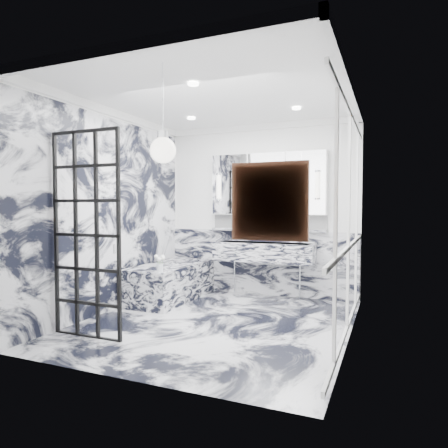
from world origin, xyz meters
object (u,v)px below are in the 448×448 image
at_px(trough_sink, 264,252).
at_px(mirror_cabinet, 267,184).
at_px(crittall_door, 86,235).
at_px(bathtub, 171,281).

distance_m(trough_sink, mirror_cabinet, 1.10).
bearing_deg(trough_sink, crittall_door, -115.62).
xyz_separation_m(crittall_door, bathtub, (-0.07, 1.95, -0.86)).
distance_m(trough_sink, bathtub, 1.55).
bearing_deg(mirror_cabinet, crittall_door, -114.24).
bearing_deg(mirror_cabinet, trough_sink, -90.00).
bearing_deg(trough_sink, bathtub, -153.52).
height_order(trough_sink, bathtub, trough_sink).
xyz_separation_m(trough_sink, bathtub, (-1.33, -0.66, -0.45)).
distance_m(mirror_cabinet, bathtub, 2.20).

